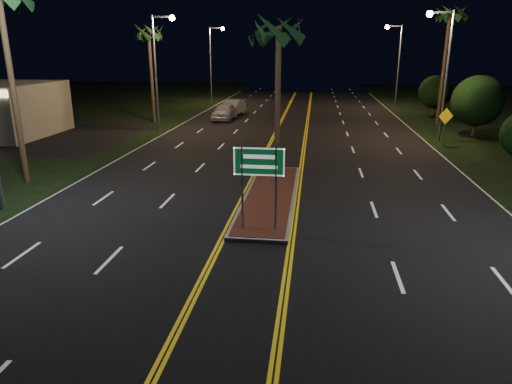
% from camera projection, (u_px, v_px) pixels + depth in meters
% --- Properties ---
extents(ground, '(120.00, 120.00, 0.00)m').
position_uv_depth(ground, '(248.00, 268.00, 14.07)').
color(ground, black).
rests_on(ground, ground).
extents(median_island, '(2.25, 10.25, 0.17)m').
position_uv_depth(median_island, '(270.00, 196.00, 20.67)').
color(median_island, gray).
rests_on(median_island, ground).
extents(highway_sign, '(1.80, 0.08, 3.20)m').
position_uv_depth(highway_sign, '(259.00, 170.00, 16.00)').
color(highway_sign, gray).
rests_on(highway_sign, ground).
extents(streetlight_left_mid, '(1.91, 0.44, 9.00)m').
position_uv_depth(streetlight_left_mid, '(159.00, 59.00, 36.37)').
color(streetlight_left_mid, gray).
rests_on(streetlight_left_mid, ground).
extents(streetlight_left_far, '(1.91, 0.44, 9.00)m').
position_uv_depth(streetlight_left_far, '(213.00, 56.00, 55.30)').
color(streetlight_left_far, gray).
rests_on(streetlight_left_far, ground).
extents(streetlight_right_mid, '(1.91, 0.44, 9.00)m').
position_uv_depth(streetlight_right_mid, '(443.00, 61.00, 31.90)').
color(streetlight_right_mid, gray).
rests_on(streetlight_right_mid, ground).
extents(streetlight_right_far, '(1.91, 0.44, 9.00)m').
position_uv_depth(streetlight_right_far, '(396.00, 56.00, 50.83)').
color(streetlight_right_far, gray).
rests_on(streetlight_right_far, ground).
extents(palm_median, '(2.40, 2.40, 8.30)m').
position_uv_depth(palm_median, '(279.00, 31.00, 21.83)').
color(palm_median, '#382819').
rests_on(palm_median, ground).
extents(palm_left_far, '(2.40, 2.40, 8.80)m').
position_uv_depth(palm_left_far, '(149.00, 33.00, 39.80)').
color(palm_left_far, '#382819').
rests_on(palm_left_far, ground).
extents(palm_right_far, '(2.40, 2.40, 10.30)m').
position_uv_depth(palm_right_far, '(450.00, 15.00, 38.16)').
color(palm_right_far, '#382819').
rests_on(palm_right_far, ground).
extents(shrub_mid, '(3.78, 3.78, 4.62)m').
position_uv_depth(shrub_mid, '(478.00, 101.00, 34.26)').
color(shrub_mid, '#382819').
rests_on(shrub_mid, ground).
extents(shrub_far, '(3.24, 3.24, 3.96)m').
position_uv_depth(shrub_far, '(435.00, 92.00, 45.76)').
color(shrub_far, '#382819').
rests_on(shrub_far, ground).
extents(car_near, '(2.57, 5.45, 1.78)m').
position_uv_depth(car_near, '(224.00, 110.00, 43.33)').
color(car_near, silver).
rests_on(car_near, ground).
extents(car_far, '(2.97, 5.61, 1.79)m').
position_uv_depth(car_far, '(232.00, 106.00, 46.27)').
color(car_far, '#A8ACB1').
rests_on(car_far, ground).
extents(warning_sign, '(1.04, 0.40, 2.60)m').
position_uv_depth(warning_sign, '(445.00, 121.00, 31.31)').
color(warning_sign, gray).
rests_on(warning_sign, ground).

